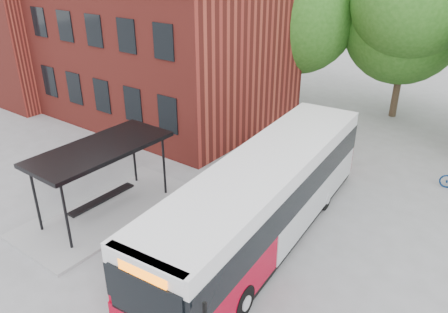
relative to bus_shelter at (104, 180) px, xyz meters
The scene contains 6 objects.
ground 4.83m from the bus_shelter, 12.53° to the left, with size 100.00×100.00×0.00m, color slate.
station_building 13.42m from the bus_shelter, 130.36° to the left, with size 18.40×10.40×8.50m, color maroon, non-canonical shape.
bus_shelter is the anchor object (origin of this frame).
tree_0 17.54m from the bus_shelter, 95.04° to the left, with size 7.92×7.92×11.00m, color #235717, non-canonical shape.
tree_1 19.19m from the bus_shelter, 73.01° to the left, with size 7.92×7.92×10.40m, color #235717, non-canonical shape.
city_bus 6.26m from the bus_shelter, 20.77° to the left, with size 2.67×12.55×3.19m, color #9A0018, non-canonical shape.
Camera 1 is at (8.03, -10.05, 9.50)m, focal length 35.00 mm.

